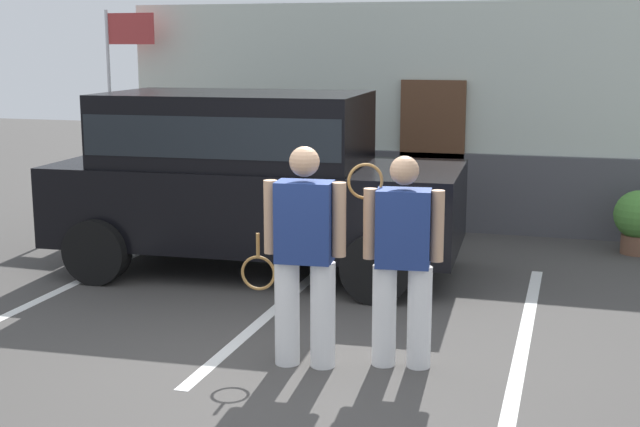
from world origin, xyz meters
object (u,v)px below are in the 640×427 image
(tennis_player_woman, at_px, (402,258))
(flag_pole, at_px, (120,75))
(parked_suv, at_px, (249,172))
(potted_plant_by_porch, at_px, (638,219))
(tennis_player_man, at_px, (304,254))

(tennis_player_woman, xyz_separation_m, flag_pole, (-5.28, 5.06, 1.23))
(parked_suv, relative_size, potted_plant_by_porch, 5.85)
(potted_plant_by_porch, bearing_deg, tennis_player_man, -120.27)
(parked_suv, xyz_separation_m, potted_plant_by_porch, (4.37, 2.12, -0.70))
(tennis_player_woman, relative_size, potted_plant_by_porch, 2.16)
(potted_plant_by_porch, xyz_separation_m, flag_pole, (-7.36, 0.40, 1.69))
(parked_suv, bearing_deg, potted_plant_by_porch, 23.07)
(flag_pole, bearing_deg, parked_suv, -40.07)
(tennis_player_man, xyz_separation_m, potted_plant_by_porch, (2.84, 4.87, -0.49))
(parked_suv, bearing_deg, tennis_player_man, -63.74)
(parked_suv, height_order, flag_pole, flag_pole)
(tennis_player_man, distance_m, flag_pole, 7.04)
(tennis_player_man, relative_size, flag_pole, 0.59)
(parked_suv, relative_size, flag_pole, 1.52)
(parked_suv, distance_m, tennis_player_woman, 3.43)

